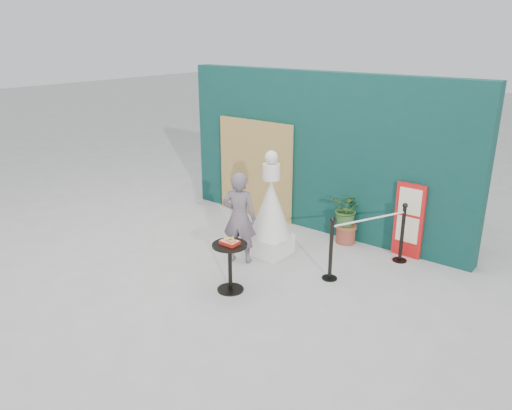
% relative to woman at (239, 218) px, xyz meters
% --- Properties ---
extents(ground, '(60.00, 60.00, 0.00)m').
position_rel_woman_xyz_m(ground, '(0.22, -1.03, -0.78)').
color(ground, '#ADAAA5').
rests_on(ground, ground).
extents(back_wall, '(6.00, 0.30, 3.00)m').
position_rel_woman_xyz_m(back_wall, '(0.22, 2.12, 0.72)').
color(back_wall, '#0B3331').
rests_on(back_wall, ground).
extents(bamboo_fence, '(1.80, 0.08, 2.00)m').
position_rel_woman_xyz_m(bamboo_fence, '(-1.18, 1.91, 0.22)').
color(bamboo_fence, tan).
rests_on(bamboo_fence, ground).
extents(woman, '(0.67, 0.57, 1.55)m').
position_rel_woman_xyz_m(woman, '(0.00, 0.00, 0.00)').
color(woman, '#655660').
rests_on(woman, ground).
extents(menu_board, '(0.50, 0.07, 1.30)m').
position_rel_woman_xyz_m(menu_board, '(2.12, 1.92, -0.13)').
color(menu_board, red).
rests_on(menu_board, ground).
extents(statue, '(0.72, 0.72, 1.83)m').
position_rel_woman_xyz_m(statue, '(0.22, 0.57, -0.03)').
color(statue, silver).
rests_on(statue, ground).
extents(cafe_table, '(0.52, 0.52, 0.75)m').
position_rel_woman_xyz_m(cafe_table, '(0.54, -0.86, -0.28)').
color(cafe_table, black).
rests_on(cafe_table, ground).
extents(food_basket, '(0.26, 0.19, 0.11)m').
position_rel_woman_xyz_m(food_basket, '(0.54, -0.86, 0.01)').
color(food_basket, '#AA2112').
rests_on(food_basket, cafe_table).
extents(planter, '(0.57, 0.50, 0.98)m').
position_rel_woman_xyz_m(planter, '(1.02, 1.80, -0.21)').
color(planter, brown).
rests_on(planter, ground).
extents(stanchion_barrier, '(0.84, 1.54, 1.03)m').
position_rel_woman_xyz_m(stanchion_barrier, '(1.82, 1.03, -0.28)').
color(stanchion_barrier, black).
rests_on(stanchion_barrier, ground).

